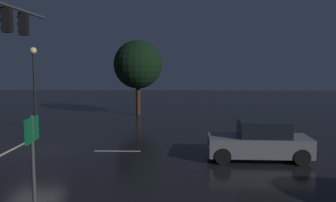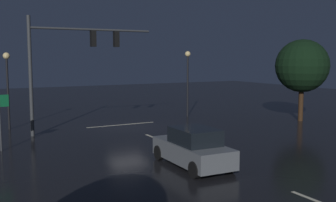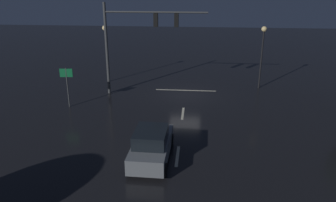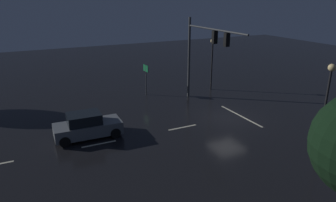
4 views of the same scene
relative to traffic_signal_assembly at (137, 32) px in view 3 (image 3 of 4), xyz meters
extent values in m
plane|color=black|center=(-3.76, -0.03, -4.96)|extent=(80.00, 80.00, 0.00)
cylinder|color=#383A3D|center=(2.43, 0.01, -1.39)|extent=(0.22, 0.22, 7.16)
cylinder|color=#383A3D|center=(-1.45, 0.01, 1.48)|extent=(7.77, 0.14, 0.14)
cube|color=black|center=(-1.45, 0.01, 0.91)|extent=(0.32, 0.36, 1.00)
sphere|color=black|center=(-1.45, -0.18, 1.23)|extent=(0.20, 0.20, 0.20)
sphere|color=black|center=(-1.45, -0.18, 0.91)|extent=(0.20, 0.20, 0.20)
sphere|color=#19F24C|center=(-1.45, -0.18, 0.59)|extent=(0.20, 0.20, 0.20)
cube|color=black|center=(-3.01, 0.01, 0.91)|extent=(0.32, 0.36, 1.00)
sphere|color=black|center=(-3.01, -0.18, 1.23)|extent=(0.20, 0.20, 0.20)
sphere|color=black|center=(-3.01, -0.18, 0.91)|extent=(0.20, 0.20, 0.20)
sphere|color=#19F24C|center=(-3.01, -0.18, 0.59)|extent=(0.20, 0.20, 0.20)
cube|color=beige|center=(-3.76, 3.97, -4.96)|extent=(0.16, 2.20, 0.01)
cube|color=beige|center=(-3.76, 9.97, -4.96)|extent=(0.16, 2.20, 0.01)
cube|color=beige|center=(-3.76, -1.19, -4.96)|extent=(5.00, 0.16, 0.01)
cube|color=slate|center=(-2.44, 10.32, -4.34)|extent=(1.91, 4.34, 0.80)
cube|color=black|center=(-2.44, 10.52, -3.60)|extent=(1.65, 2.14, 0.68)
cylinder|color=black|center=(-1.65, 8.70, -4.62)|extent=(0.24, 0.69, 0.68)
cylinder|color=black|center=(-3.32, 8.75, -4.62)|extent=(0.24, 0.69, 0.68)
cylinder|color=black|center=(-1.56, 11.90, -4.62)|extent=(0.24, 0.69, 0.68)
cylinder|color=black|center=(-3.24, 11.94, -4.62)|extent=(0.24, 0.69, 0.68)
sphere|color=#F9EFC6|center=(-1.85, 8.19, -4.29)|extent=(0.20, 0.20, 0.20)
sphere|color=#F9EFC6|center=(-3.15, 8.22, -4.29)|extent=(0.20, 0.20, 0.20)
cylinder|color=black|center=(-9.94, -2.42, -2.57)|extent=(0.14, 0.14, 4.79)
sphere|color=#F9D88C|center=(-9.94, -2.42, 0.01)|extent=(0.44, 0.44, 0.44)
cylinder|color=black|center=(3.36, -3.08, -2.65)|extent=(0.14, 0.14, 4.62)
sphere|color=#F9D88C|center=(3.36, -3.08, -0.16)|extent=(0.44, 0.44, 0.44)
cylinder|color=#383A3D|center=(4.55, 3.36, -3.51)|extent=(0.09, 0.09, 2.90)
cube|color=#0F6033|center=(4.55, 3.36, -2.42)|extent=(0.90, 0.13, 0.60)
camera|label=1|loc=(13.09, 6.93, -0.84)|focal=38.93mm
camera|label=2|loc=(6.67, 24.87, -0.25)|focal=43.10mm
camera|label=3|loc=(-4.66, 25.75, 3.90)|focal=36.26mm
camera|label=4|loc=(-21.76, 13.85, 3.99)|focal=33.51mm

